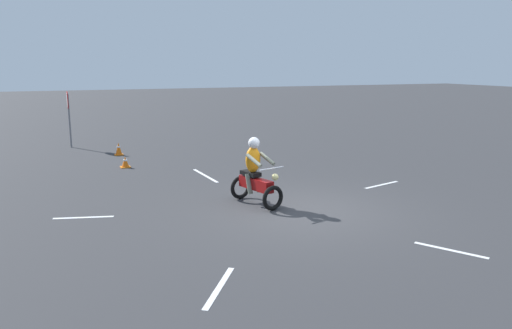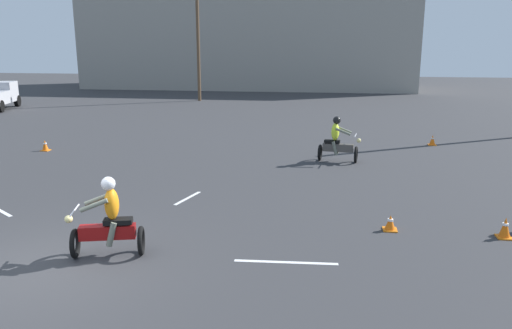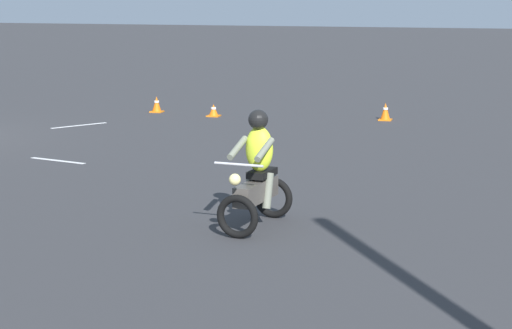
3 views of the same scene
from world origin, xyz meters
name	(u,v)px [view 2 (image 2 of 3)]	position (x,y,z in m)	size (l,w,h in m)	color
ground_plane	(44,270)	(0.00, 0.00, 0.00)	(120.00, 120.00, 0.00)	#333335
motorcycle_rider_foreground	(109,222)	(0.99, 0.81, 0.73)	(1.56, 0.97, 1.66)	black
motorcycle_rider_background	(337,142)	(5.55, 9.93, 0.73)	(1.55, 0.81, 1.66)	black
traffic_cone_near_left	(45,145)	(-6.02, 10.09, 0.21)	(0.32, 0.32, 0.44)	orange
traffic_cone_near_right	(432,140)	(9.58, 13.60, 0.21)	(0.32, 0.32, 0.44)	orange
traffic_cone_mid_left	(505,228)	(9.19, 3.04, 0.23)	(0.32, 0.32, 0.47)	orange
traffic_cone_far_right	(390,223)	(6.74, 3.14, 0.18)	(0.32, 0.32, 0.37)	orange
lane_stripe_e	(286,262)	(4.52, 1.03, 0.00)	(0.10, 2.05, 0.01)	silver
lane_stripe_n	(188,198)	(1.43, 4.80, 0.00)	(0.10, 1.32, 0.01)	silver
utility_pole_far	(198,34)	(-4.58, 28.60, 4.89)	(0.24, 0.24, 9.78)	brown
building_backdrop	(249,37)	(-2.88, 41.00, 4.85)	(30.92, 9.27, 9.71)	gray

